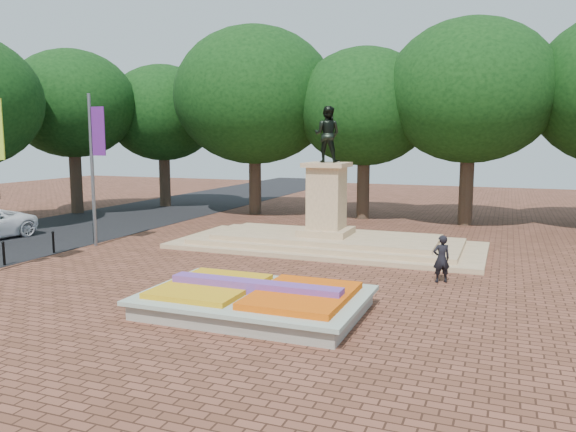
# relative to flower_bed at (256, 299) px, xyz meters

# --- Properties ---
(ground) EXTENTS (90.00, 90.00, 0.00)m
(ground) POSITION_rel_flower_bed_xyz_m (-1.03, 2.00, -0.38)
(ground) COLOR brown
(ground) RESTS_ON ground
(asphalt_street) EXTENTS (9.00, 90.00, 0.02)m
(asphalt_street) POSITION_rel_flower_bed_xyz_m (-16.03, 7.00, -0.37)
(asphalt_street) COLOR black
(asphalt_street) RESTS_ON ground
(flower_bed) EXTENTS (6.30, 4.30, 0.91)m
(flower_bed) POSITION_rel_flower_bed_xyz_m (0.00, 0.00, 0.00)
(flower_bed) COLOR gray
(flower_bed) RESTS_ON ground
(monument) EXTENTS (14.00, 6.00, 6.40)m
(monument) POSITION_rel_flower_bed_xyz_m (-1.03, 10.00, 0.50)
(monument) COLOR tan
(monument) RESTS_ON ground
(tree_row_back) EXTENTS (44.80, 8.80, 10.43)m
(tree_row_back) POSITION_rel_flower_bed_xyz_m (1.31, 20.00, 6.29)
(tree_row_back) COLOR #37271E
(tree_row_back) RESTS_ON ground
(pedestrian) EXTENTS (0.73, 0.64, 1.67)m
(pedestrian) POSITION_rel_flower_bed_xyz_m (4.60, 5.43, 0.46)
(pedestrian) COLOR black
(pedestrian) RESTS_ON ground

